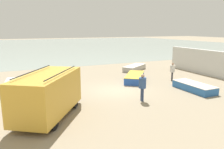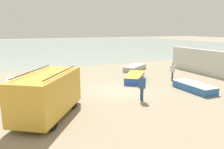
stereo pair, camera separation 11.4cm
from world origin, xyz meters
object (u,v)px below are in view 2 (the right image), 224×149
Objects in this scene: fishing_rowboat_1 at (136,68)px; fisherman_0 at (173,70)px; fishing_rowboat_2 at (14,86)px; parked_van at (48,93)px; fishing_rowboat_0 at (135,77)px; fishing_rowboat_3 at (193,87)px; fisherman_1 at (142,85)px.

fishing_rowboat_1 is 6.03m from fisherman_0.
fishing_rowboat_2 is 2.66× the size of fisherman_0.
fishing_rowboat_2 is (-1.76, 6.33, -0.97)m from parked_van.
fishing_rowboat_0 is (8.54, 5.47, -0.98)m from parked_van.
fishing_rowboat_0 reaches higher than fishing_rowboat_3.
fishing_rowboat_1 is 2.27× the size of fisherman_1.
fishing_rowboat_2 reaches higher than fishing_rowboat_0.
fishing_rowboat_2 is at bearing 122.03° from fishing_rowboat_0.
fisherman_1 is at bearing 56.97° from fishing_rowboat_2.
fishing_rowboat_2 is 13.96m from fishing_rowboat_3.
parked_van reaches higher than fishing_rowboat_1.
fishing_rowboat_1 is 0.93× the size of fishing_rowboat_2.
fishing_rowboat_3 is 3.43m from fisherman_0.
fisherman_1 is (-5.68, -3.90, 0.09)m from fisherman_0.
fishing_rowboat_0 is 5.29m from fishing_rowboat_1.
fishing_rowboat_2 is at bearing 66.27° from fishing_rowboat_3.
parked_van is at bearing 93.75° from fishing_rowboat_3.
fisherman_1 is (-2.52, -5.30, 0.77)m from fishing_rowboat_0.
fisherman_1 is (-5.02, -0.61, 0.81)m from fishing_rowboat_3.
fishing_rowboat_2 is at bearing 158.60° from fisherman_1.
fisherman_0 is 0.91× the size of fisherman_1.
fishing_rowboat_1 is (11.21, 10.04, -1.01)m from parked_van.
fisherman_1 reaches higher than fishing_rowboat_0.
fisherman_0 is at bearing 51.48° from fisherman_1.
fishing_rowboat_0 is 5.31m from fishing_rowboat_3.
parked_van is 11.12m from fishing_rowboat_3.
fishing_rowboat_0 reaches higher than fishing_rowboat_1.
fishing_rowboat_0 is 2.56× the size of fisherman_0.
fishing_rowboat_2 is at bearing 161.46° from fishing_rowboat_1.
parked_van is 10.19m from fishing_rowboat_0.
fishing_rowboat_0 is at bearing 90.55° from fishing_rowboat_2.
fishing_rowboat_3 is at bearing -52.37° from parked_van.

